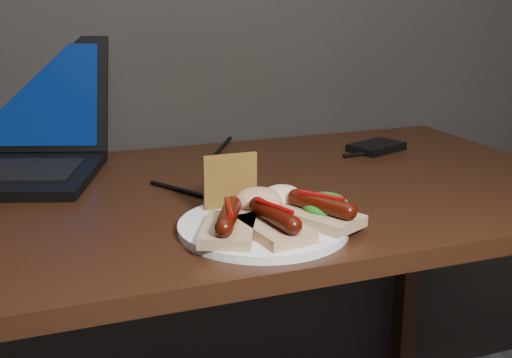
{
  "coord_description": "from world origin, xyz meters",
  "views": [
    {
      "loc": [
        -0.27,
        0.36,
        1.09
      ],
      "look_at": [
        0.04,
        1.2,
        0.82
      ],
      "focal_mm": 45.0,
      "sensor_mm": 36.0,
      "label": 1
    }
  ],
  "objects": [
    {
      "name": "crispbread",
      "position": [
        0.02,
        1.26,
        0.8
      ],
      "size": [
        0.09,
        0.01,
        0.08
      ],
      "primitive_type": "cube",
      "color": "olive",
      "rests_on": "plate"
    },
    {
      "name": "salsa_mound",
      "position": [
        0.05,
        1.21,
        0.78
      ],
      "size": [
        0.07,
        0.07,
        0.04
      ],
      "primitive_type": "ellipsoid",
      "color": "#9E230F",
      "rests_on": "plate"
    },
    {
      "name": "hard_drive",
      "position": [
        0.45,
        1.54,
        0.76
      ],
      "size": [
        0.13,
        0.11,
        0.02
      ],
      "primitive_type": "cube",
      "rotation": [
        0.0,
        0.0,
        0.35
      ],
      "color": "black",
      "rests_on": "desk"
    },
    {
      "name": "bread_sausage_left",
      "position": [
        -0.02,
        1.14,
        0.78
      ],
      "size": [
        0.11,
        0.13,
        0.04
      ],
      "color": "tan",
      "rests_on": "plate"
    },
    {
      "name": "desk",
      "position": [
        0.0,
        1.38,
        0.66
      ],
      "size": [
        1.4,
        0.7,
        0.75
      ],
      "color": "black",
      "rests_on": "ground"
    },
    {
      "name": "bread_sausage_center",
      "position": [
        0.04,
        1.12,
        0.78
      ],
      "size": [
        0.09,
        0.12,
        0.04
      ],
      "color": "tan",
      "rests_on": "plate"
    },
    {
      "name": "salad_greens",
      "position": [
        0.14,
        1.16,
        0.78
      ],
      "size": [
        0.07,
        0.07,
        0.04
      ],
      "primitive_type": "ellipsoid",
      "color": "#125D14",
      "rests_on": "plate"
    },
    {
      "name": "bread_sausage_right",
      "position": [
        0.12,
        1.14,
        0.78
      ],
      "size": [
        0.11,
        0.13,
        0.04
      ],
      "color": "tan",
      "rests_on": "plate"
    },
    {
      "name": "desk_cables",
      "position": [
        -0.02,
        1.52,
        0.75
      ],
      "size": [
        1.01,
        0.48,
        0.01
      ],
      "color": "black",
      "rests_on": "desk"
    },
    {
      "name": "coleslaw_mound",
      "position": [
        0.09,
        1.23,
        0.78
      ],
      "size": [
        0.06,
        0.06,
        0.04
      ],
      "primitive_type": "ellipsoid",
      "color": "silver",
      "rests_on": "plate"
    },
    {
      "name": "plate",
      "position": [
        0.04,
        1.17,
        0.76
      ],
      "size": [
        0.29,
        0.29,
        0.01
      ],
      "primitive_type": "cylinder",
      "rotation": [
        0.0,
        0.0,
        -0.19
      ],
      "color": "white",
      "rests_on": "desk"
    }
  ]
}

